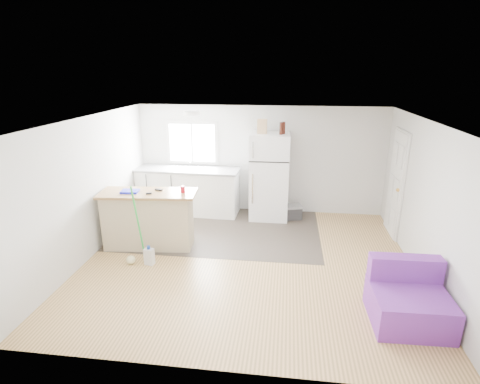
# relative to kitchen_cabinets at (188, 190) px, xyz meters

# --- Properties ---
(room) EXTENTS (5.51, 5.01, 2.41)m
(room) POSITION_rel_kitchen_cabinets_xyz_m (1.60, -2.14, 0.67)
(room) COLOR olive
(room) RESTS_ON ground
(vinyl_zone) EXTENTS (4.05, 2.50, 0.00)m
(vinyl_zone) POSITION_rel_kitchen_cabinets_xyz_m (0.87, -0.89, -0.52)
(vinyl_zone) COLOR #372E29
(vinyl_zone) RESTS_ON floor
(window) EXTENTS (1.18, 0.06, 0.98)m
(window) POSITION_rel_kitchen_cabinets_xyz_m (0.05, 0.34, 1.02)
(window) COLOR white
(window) RESTS_ON back_wall
(interior_door) EXTENTS (0.11, 0.92, 2.10)m
(interior_door) POSITION_rel_kitchen_cabinets_xyz_m (4.32, -0.59, 0.49)
(interior_door) COLOR white
(interior_door) RESTS_ON right_wall
(ceiling_fixture) EXTENTS (0.30, 0.30, 0.07)m
(ceiling_fixture) POSITION_rel_kitchen_cabinets_xyz_m (0.40, -0.94, 1.83)
(ceiling_fixture) COLOR white
(ceiling_fixture) RESTS_ON ceiling
(kitchen_cabinets) EXTENTS (2.34, 0.81, 1.33)m
(kitchen_cabinets) POSITION_rel_kitchen_cabinets_xyz_m (0.00, 0.00, 0.00)
(kitchen_cabinets) COLOR white
(kitchen_cabinets) RESTS_ON floor
(peninsula) EXTENTS (1.77, 0.81, 1.05)m
(peninsula) POSITION_rel_kitchen_cabinets_xyz_m (-0.28, -1.79, 0.01)
(peninsula) COLOR #C9B691
(peninsula) RESTS_ON floor
(refrigerator) EXTENTS (0.83, 0.79, 1.87)m
(refrigerator) POSITION_rel_kitchen_cabinets_xyz_m (1.83, -0.05, 0.41)
(refrigerator) COLOR white
(refrigerator) RESTS_ON floor
(cooler) EXTENTS (0.49, 0.40, 0.32)m
(cooler) POSITION_rel_kitchen_cabinets_xyz_m (2.35, -0.12, -0.36)
(cooler) COLOR #2E2E30
(cooler) RESTS_ON floor
(purple_seat) EXTENTS (0.96, 0.91, 0.77)m
(purple_seat) POSITION_rel_kitchen_cabinets_xyz_m (3.83, -3.45, -0.24)
(purple_seat) COLOR purple
(purple_seat) RESTS_ON floor
(cleaner_jug) EXTENTS (0.17, 0.13, 0.34)m
(cleaner_jug) POSITION_rel_kitchen_cabinets_xyz_m (-0.04, -2.46, -0.38)
(cleaner_jug) COLOR silver
(cleaner_jug) RESTS_ON floor
(mop) EXTENTS (0.23, 0.39, 1.40)m
(mop) POSITION_rel_kitchen_cabinets_xyz_m (-0.33, -2.45, -0.30)
(mop) COLOR green
(mop) RESTS_ON floor
(red_cup) EXTENTS (0.09, 0.09, 0.12)m
(red_cup) POSITION_rel_kitchen_cabinets_xyz_m (0.38, -1.73, 0.59)
(red_cup) COLOR red
(red_cup) RESTS_ON peninsula
(blue_tray) EXTENTS (0.32, 0.25, 0.04)m
(blue_tray) POSITION_rel_kitchen_cabinets_xyz_m (-0.56, -1.83, 0.55)
(blue_tray) COLOR #151BC9
(blue_tray) RESTS_ON peninsula
(tool_a) EXTENTS (0.15, 0.09, 0.03)m
(tool_a) POSITION_rel_kitchen_cabinets_xyz_m (-0.09, -1.67, 0.54)
(tool_a) COLOR black
(tool_a) RESTS_ON peninsula
(tool_b) EXTENTS (0.11, 0.07, 0.03)m
(tool_b) POSITION_rel_kitchen_cabinets_xyz_m (-0.19, -1.89, 0.54)
(tool_b) COLOR black
(tool_b) RESTS_ON peninsula
(cardboard_box) EXTENTS (0.20, 0.11, 0.30)m
(cardboard_box) POSITION_rel_kitchen_cabinets_xyz_m (1.66, -0.10, 1.49)
(cardboard_box) COLOR tan
(cardboard_box) RESTS_ON refrigerator
(bottle_left) EXTENTS (0.09, 0.09, 0.25)m
(bottle_left) POSITION_rel_kitchen_cabinets_xyz_m (2.05, -0.15, 1.46)
(bottle_left) COLOR #37120A
(bottle_left) RESTS_ON refrigerator
(bottle_right) EXTENTS (0.08, 0.08, 0.25)m
(bottle_right) POSITION_rel_kitchen_cabinets_xyz_m (2.10, -0.08, 1.46)
(bottle_right) COLOR #37120A
(bottle_right) RESTS_ON refrigerator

